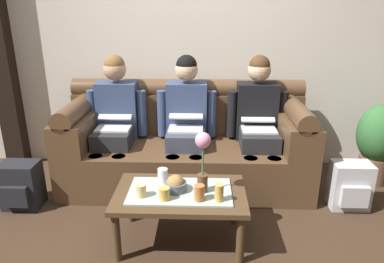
% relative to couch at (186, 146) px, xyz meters
% --- Properties ---
extents(ground_plane, '(14.00, 14.00, 0.00)m').
position_rel_couch_xyz_m(ground_plane, '(0.00, -1.17, -0.37)').
color(ground_plane, '#382619').
extents(back_wall_patterned, '(6.00, 0.12, 2.90)m').
position_rel_couch_xyz_m(back_wall_patterned, '(0.00, 0.53, 1.08)').
color(back_wall_patterned, beige).
rests_on(back_wall_patterned, ground_plane).
extents(couch, '(2.26, 0.88, 0.96)m').
position_rel_couch_xyz_m(couch, '(0.00, 0.00, 0.00)').
color(couch, '#513823').
rests_on(couch, ground_plane).
extents(person_left, '(0.56, 0.67, 1.22)m').
position_rel_couch_xyz_m(person_left, '(-0.67, -0.00, 0.29)').
color(person_left, '#232326').
rests_on(person_left, ground_plane).
extents(person_middle, '(0.56, 0.67, 1.22)m').
position_rel_couch_xyz_m(person_middle, '(0.00, -0.00, 0.29)').
color(person_middle, '#383D4C').
rests_on(person_middle, ground_plane).
extents(person_right, '(0.56, 0.67, 1.22)m').
position_rel_couch_xyz_m(person_right, '(0.67, -0.00, 0.29)').
color(person_right, '#232326').
rests_on(person_right, ground_plane).
extents(coffee_table, '(0.93, 0.57, 0.41)m').
position_rel_couch_xyz_m(coffee_table, '(0.00, -0.95, -0.02)').
color(coffee_table, '#47331E').
rests_on(coffee_table, ground_plane).
extents(flower_vase, '(0.11, 0.11, 0.44)m').
position_rel_couch_xyz_m(flower_vase, '(0.16, -0.96, 0.31)').
color(flower_vase, brown).
rests_on(flower_vase, coffee_table).
extents(snack_bowl, '(0.15, 0.15, 0.13)m').
position_rel_couch_xyz_m(snack_bowl, '(-0.03, -0.95, 0.08)').
color(snack_bowl, '#4C5666').
rests_on(snack_bowl, coffee_table).
extents(cup_near_left, '(0.07, 0.07, 0.09)m').
position_rel_couch_xyz_m(cup_near_left, '(-0.26, -1.04, 0.08)').
color(cup_near_left, '#DBB77A').
rests_on(cup_near_left, coffee_table).
extents(cup_near_right, '(0.08, 0.08, 0.09)m').
position_rel_couch_xyz_m(cup_near_right, '(-0.10, -1.08, 0.08)').
color(cup_near_right, gold).
rests_on(cup_near_right, coffee_table).
extents(cup_far_center, '(0.07, 0.07, 0.10)m').
position_rel_couch_xyz_m(cup_far_center, '(-0.14, -0.82, 0.09)').
color(cup_far_center, silver).
rests_on(cup_far_center, coffee_table).
extents(cup_far_left, '(0.06, 0.06, 0.12)m').
position_rel_couch_xyz_m(cup_far_left, '(0.27, -1.08, 0.10)').
color(cup_far_left, gold).
rests_on(cup_far_left, coffee_table).
extents(cup_far_right, '(0.07, 0.07, 0.11)m').
position_rel_couch_xyz_m(cup_far_right, '(0.14, -1.08, 0.09)').
color(cup_far_right, '#B26633').
rests_on(cup_far_right, coffee_table).
extents(backpack_left, '(0.31, 0.27, 0.40)m').
position_rel_couch_xyz_m(backpack_left, '(-1.38, -0.53, -0.17)').
color(backpack_left, black).
rests_on(backpack_left, ground_plane).
extents(backpack_right, '(0.32, 0.25, 0.41)m').
position_rel_couch_xyz_m(backpack_right, '(1.41, -0.45, -0.17)').
color(backpack_right, '#B7B7BC').
rests_on(backpack_right, ground_plane).
extents(potted_plant, '(0.40, 0.40, 0.78)m').
position_rel_couch_xyz_m(potted_plant, '(1.82, 0.05, 0.06)').
color(potted_plant, brown).
rests_on(potted_plant, ground_plane).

